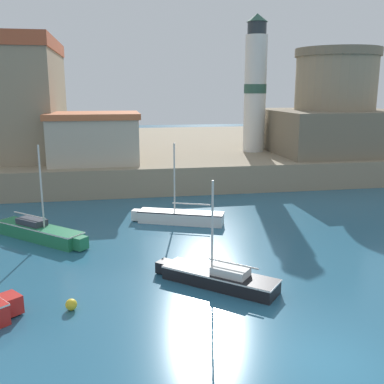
{
  "coord_description": "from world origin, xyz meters",
  "views": [
    {
      "loc": [
        -6.59,
        -11.98,
        8.63
      ],
      "look_at": [
        -1.42,
        16.48,
        2.0
      ],
      "focal_mm": 42.0,
      "sensor_mm": 36.0,
      "label": 1
    }
  ],
  "objects_px": {
    "sailboat_green_1": "(40,232)",
    "sailboat_white_4": "(179,217)",
    "lighthouse": "(255,86)",
    "sailboat_black_2": "(218,277)",
    "harbor_shed_near_wharf": "(94,138)",
    "mooring_buoy": "(71,305)",
    "fortress": "(333,116)"
  },
  "relations": [
    {
      "from": "sailboat_green_1",
      "to": "sailboat_white_4",
      "type": "bearing_deg",
      "value": 12.36
    },
    {
      "from": "sailboat_white_4",
      "to": "lighthouse",
      "type": "distance_m",
      "value": 21.21
    },
    {
      "from": "sailboat_green_1",
      "to": "sailboat_black_2",
      "type": "distance_m",
      "value": 11.87
    },
    {
      "from": "sailboat_black_2",
      "to": "harbor_shed_near_wharf",
      "type": "bearing_deg",
      "value": 105.29
    },
    {
      "from": "sailboat_white_4",
      "to": "lighthouse",
      "type": "relative_size",
      "value": 0.45
    },
    {
      "from": "sailboat_black_2",
      "to": "mooring_buoy",
      "type": "xyz_separation_m",
      "value": [
        -6.32,
        -1.21,
        -0.17
      ]
    },
    {
      "from": "sailboat_black_2",
      "to": "harbor_shed_near_wharf",
      "type": "relative_size",
      "value": 0.66
    },
    {
      "from": "fortress",
      "to": "harbor_shed_near_wharf",
      "type": "bearing_deg",
      "value": -172.31
    },
    {
      "from": "sailboat_black_2",
      "to": "sailboat_white_4",
      "type": "relative_size",
      "value": 0.86
    },
    {
      "from": "sailboat_green_1",
      "to": "fortress",
      "type": "distance_m",
      "value": 32.2
    },
    {
      "from": "sailboat_white_4",
      "to": "harbor_shed_near_wharf",
      "type": "relative_size",
      "value": 0.77
    },
    {
      "from": "sailboat_white_4",
      "to": "harbor_shed_near_wharf",
      "type": "distance_m",
      "value": 13.72
    },
    {
      "from": "mooring_buoy",
      "to": "harbor_shed_near_wharf",
      "type": "relative_size",
      "value": 0.06
    },
    {
      "from": "sailboat_green_1",
      "to": "harbor_shed_near_wharf",
      "type": "bearing_deg",
      "value": 78.18
    },
    {
      "from": "mooring_buoy",
      "to": "lighthouse",
      "type": "bearing_deg",
      "value": 59.21
    },
    {
      "from": "sailboat_black_2",
      "to": "fortress",
      "type": "bearing_deg",
      "value": 54.02
    },
    {
      "from": "sailboat_green_1",
      "to": "lighthouse",
      "type": "relative_size",
      "value": 0.42
    },
    {
      "from": "lighthouse",
      "to": "sailboat_black_2",
      "type": "bearing_deg",
      "value": -110.96
    },
    {
      "from": "sailboat_green_1",
      "to": "fortress",
      "type": "relative_size",
      "value": 0.43
    },
    {
      "from": "mooring_buoy",
      "to": "fortress",
      "type": "height_order",
      "value": "fortress"
    },
    {
      "from": "mooring_buoy",
      "to": "lighthouse",
      "type": "height_order",
      "value": "lighthouse"
    },
    {
      "from": "sailboat_green_1",
      "to": "sailboat_black_2",
      "type": "relative_size",
      "value": 1.09
    },
    {
      "from": "sailboat_green_1",
      "to": "fortress",
      "type": "height_order",
      "value": "fortress"
    },
    {
      "from": "sailboat_black_2",
      "to": "sailboat_white_4",
      "type": "bearing_deg",
      "value": 91.56
    },
    {
      "from": "mooring_buoy",
      "to": "fortress",
      "type": "distance_m",
      "value": 36.19
    },
    {
      "from": "sailboat_white_4",
      "to": "sailboat_black_2",
      "type": "bearing_deg",
      "value": -88.44
    },
    {
      "from": "mooring_buoy",
      "to": "harbor_shed_near_wharf",
      "type": "height_order",
      "value": "harbor_shed_near_wharf"
    },
    {
      "from": "fortress",
      "to": "lighthouse",
      "type": "bearing_deg",
      "value": 169.97
    },
    {
      "from": "sailboat_green_1",
      "to": "mooring_buoy",
      "type": "xyz_separation_m",
      "value": [
        2.46,
        -9.19,
        -0.27
      ]
    },
    {
      "from": "lighthouse",
      "to": "sailboat_green_1",
      "type": "bearing_deg",
      "value": -135.82
    },
    {
      "from": "fortress",
      "to": "harbor_shed_near_wharf",
      "type": "relative_size",
      "value": 1.67
    },
    {
      "from": "lighthouse",
      "to": "fortress",
      "type": "bearing_deg",
      "value": -10.03
    }
  ]
}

